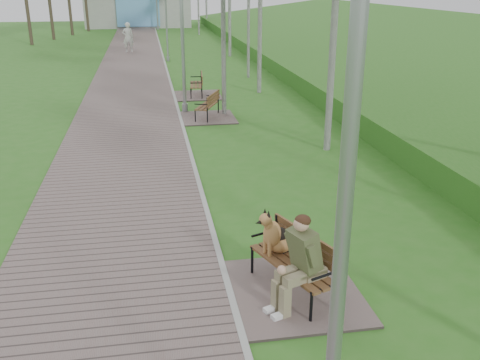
{
  "coord_description": "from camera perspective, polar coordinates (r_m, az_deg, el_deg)",
  "views": [
    {
      "loc": [
        -1.01,
        -5.12,
        4.33
      ],
      "look_at": [
        0.44,
        3.24,
        1.16
      ],
      "focal_mm": 40.0,
      "sensor_mm": 36.0,
      "label": 1
    }
  ],
  "objects": [
    {
      "name": "lamp_post_near",
      "position": [
        3.84,
        10.18,
        -15.07
      ],
      "size": [
        0.17,
        0.17,
        4.52
      ],
      "color": "#93959A",
      "rests_on": "ground"
    },
    {
      "name": "lamp_post_far",
      "position": [
        52.36,
        -8.89,
        18.46
      ],
      "size": [
        0.22,
        0.22,
        5.66
      ],
      "color": "#93959A",
      "rests_on": "ground"
    },
    {
      "name": "walkway",
      "position": [
        26.97,
        -11.48,
        10.93
      ],
      "size": [
        3.5,
        67.0,
        0.04
      ],
      "primitive_type": "cube",
      "color": "#705F5A",
      "rests_on": "ground"
    },
    {
      "name": "pedestrian_near",
      "position": [
        35.66,
        -11.86,
        14.65
      ],
      "size": [
        0.72,
        0.51,
        1.87
      ],
      "primitive_type": "imported",
      "rotation": [
        0.0,
        0.0,
        3.23
      ],
      "color": "white",
      "rests_on": "ground"
    },
    {
      "name": "lamp_post_third",
      "position": [
        31.29,
        -7.85,
        16.26
      ],
      "size": [
        0.17,
        0.17,
        4.5
      ],
      "color": "#93959A",
      "rests_on": "ground"
    },
    {
      "name": "embankment",
      "position": [
        28.61,
        17.68,
        10.88
      ],
      "size": [
        14.0,
        70.0,
        1.6
      ],
      "primitive_type": "cube",
      "color": "#3F732A",
      "rests_on": "ground"
    },
    {
      "name": "lamp_post_second",
      "position": [
        18.53,
        -6.14,
        14.58
      ],
      "size": [
        0.2,
        0.2,
        5.24
      ],
      "color": "#93959A",
      "rests_on": "ground"
    },
    {
      "name": "bench_second",
      "position": [
        17.98,
        -3.51,
        7.2
      ],
      "size": [
        1.74,
        1.94,
        1.07
      ],
      "color": "#705F5A",
      "rests_on": "ground"
    },
    {
      "name": "building_north",
      "position": [
        56.14,
        -10.84,
        17.8
      ],
      "size": [
        10.0,
        5.2,
        4.0
      ],
      "color": "#9E9E99",
      "rests_on": "ground"
    },
    {
      "name": "bench_third",
      "position": [
        21.61,
        -4.67,
        9.46
      ],
      "size": [
        1.82,
        2.02,
        1.12
      ],
      "color": "#705F5A",
      "rests_on": "ground"
    },
    {
      "name": "kerb",
      "position": [
        26.98,
        -7.7,
        11.17
      ],
      "size": [
        0.1,
        67.0,
        0.05
      ],
      "primitive_type": "cube",
      "color": "#999993",
      "rests_on": "ground"
    },
    {
      "name": "bench_main",
      "position": [
        7.81,
        5.31,
        -9.26
      ],
      "size": [
        1.89,
        2.1,
        1.65
      ],
      "color": "#705F5A",
      "rests_on": "ground"
    }
  ]
}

